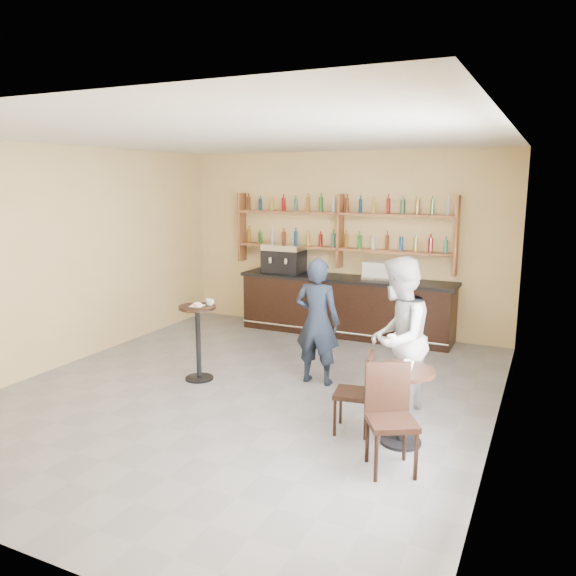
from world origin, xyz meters
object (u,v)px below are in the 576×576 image
at_px(espresso_machine, 284,258).
at_px(man_main, 317,321).
at_px(chair_south, 392,421).
at_px(pastry_case, 380,271).
at_px(bar_counter, 345,306).
at_px(cafe_table, 402,406).
at_px(pedestal_table, 198,343).
at_px(chair_west, 353,393).
at_px(patron_second, 398,338).

xyz_separation_m(espresso_machine, man_main, (1.67, -2.44, -0.44)).
bearing_deg(chair_south, pastry_case, 77.99).
height_order(bar_counter, pastry_case, pastry_case).
xyz_separation_m(pastry_case, cafe_table, (1.35, -3.72, -0.79)).
distance_m(pastry_case, cafe_table, 4.03).
relative_size(pedestal_table, cafe_table, 1.28).
distance_m(chair_west, patron_second, 0.84).
xyz_separation_m(bar_counter, chair_south, (2.00, -4.32, -0.02)).
relative_size(cafe_table, chair_west, 0.91).
bearing_deg(pastry_case, bar_counter, -173.86).
bearing_deg(patron_second, bar_counter, -149.36).
xyz_separation_m(pastry_case, pedestal_table, (-1.64, -3.02, -0.67)).
bearing_deg(pedestal_table, patron_second, -1.03).
bearing_deg(cafe_table, chair_west, 174.81).
bearing_deg(chair_west, chair_south, 33.55).
height_order(pastry_case, patron_second, patron_second).
relative_size(pastry_case, chair_west, 0.59).
bearing_deg(espresso_machine, man_main, -55.55).
distance_m(pedestal_table, chair_west, 2.53).
bearing_deg(pedestal_table, chair_west, -14.90).
bearing_deg(pedestal_table, man_main, 21.06).
bearing_deg(patron_second, man_main, -115.39).
bearing_deg(espresso_machine, chair_west, -54.64).
bearing_deg(espresso_machine, chair_south, -53.44).
height_order(espresso_machine, patron_second, patron_second).
xyz_separation_m(pedestal_table, patron_second, (2.75, -0.05, 0.42)).
bearing_deg(chair_south, espresso_machine, 96.63).
height_order(bar_counter, chair_south, bar_counter).
height_order(espresso_machine, chair_south, espresso_machine).
height_order(bar_counter, pedestal_table, pedestal_table).
height_order(pastry_case, cafe_table, pastry_case).
height_order(bar_counter, chair_west, bar_counter).
bearing_deg(pastry_case, chair_south, -65.93).
height_order(pastry_case, chair_west, pastry_case).
bearing_deg(man_main, bar_counter, -80.12).
bearing_deg(man_main, patron_second, 152.17).
bearing_deg(man_main, espresso_machine, -56.52).
height_order(pastry_case, chair_south, pastry_case).
height_order(pastry_case, man_main, man_main).
relative_size(bar_counter, pastry_case, 7.31).
xyz_separation_m(pedestal_table, chair_west, (2.44, -0.65, -0.07)).
bearing_deg(bar_counter, chair_south, -65.17).
distance_m(espresso_machine, chair_west, 4.58).
bearing_deg(bar_counter, patron_second, -60.84).
xyz_separation_m(pastry_case, man_main, (-0.13, -2.44, -0.34)).
xyz_separation_m(bar_counter, man_main, (0.47, -2.44, 0.33)).
bearing_deg(espresso_machine, pastry_case, 0.00).
distance_m(pedestal_table, chair_south, 3.31).
xyz_separation_m(pedestal_table, chair_south, (3.04, -1.30, -0.02)).
bearing_deg(patron_second, pastry_case, -158.60).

